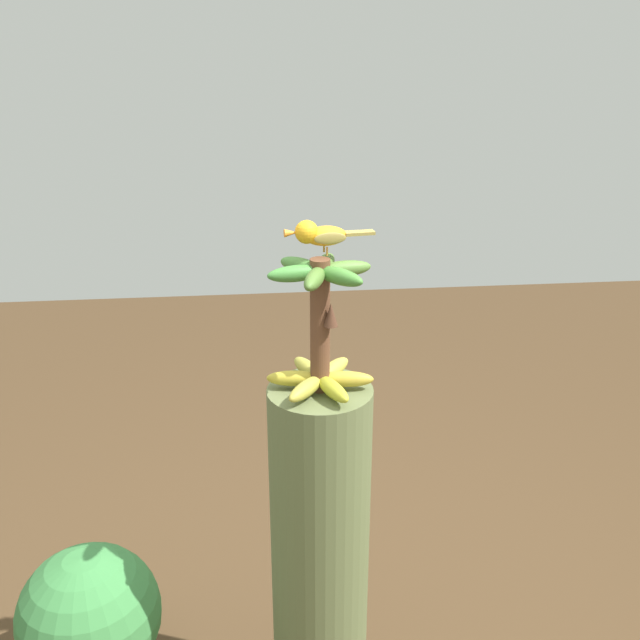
{
  "coord_description": "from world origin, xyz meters",
  "views": [
    {
      "loc": [
        1.65,
        -0.17,
        1.98
      ],
      "look_at": [
        0.0,
        0.0,
        1.32
      ],
      "focal_mm": 40.08,
      "sensor_mm": 36.0,
      "label": 1
    }
  ],
  "objects_px": {
    "banana_tree": "(320,564)",
    "banana_bunch": "(320,326)",
    "perched_bird": "(319,234)",
    "tropical_shrub": "(90,616)"
  },
  "relations": [
    {
      "from": "banana_tree",
      "to": "perched_bird",
      "type": "xyz_separation_m",
      "value": [
        -0.04,
        0.0,
        0.97
      ]
    },
    {
      "from": "perched_bird",
      "to": "banana_bunch",
      "type": "bearing_deg",
      "value": -2.53
    },
    {
      "from": "banana_tree",
      "to": "tropical_shrub",
      "type": "relative_size",
      "value": 2.12
    },
    {
      "from": "perched_bird",
      "to": "banana_tree",
      "type": "bearing_deg",
      "value": -3.2
    },
    {
      "from": "tropical_shrub",
      "to": "perched_bird",
      "type": "bearing_deg",
      "value": 82.42
    },
    {
      "from": "banana_tree",
      "to": "perched_bird",
      "type": "distance_m",
      "value": 0.97
    },
    {
      "from": "tropical_shrub",
      "to": "banana_tree",
      "type": "bearing_deg",
      "value": 79.04
    },
    {
      "from": "perched_bird",
      "to": "tropical_shrub",
      "type": "relative_size",
      "value": 0.43
    },
    {
      "from": "banana_tree",
      "to": "banana_bunch",
      "type": "relative_size",
      "value": 3.21
    },
    {
      "from": "perched_bird",
      "to": "tropical_shrub",
      "type": "xyz_separation_m",
      "value": [
        -0.09,
        -0.71,
        -1.22
      ]
    }
  ]
}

